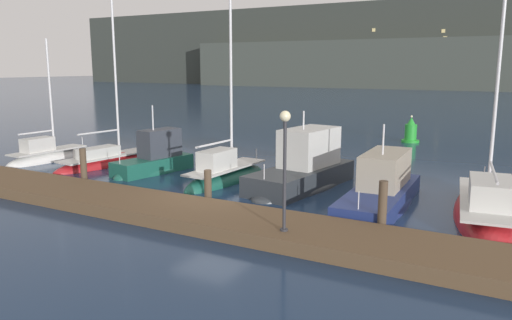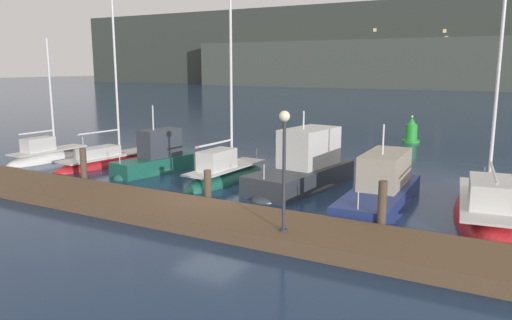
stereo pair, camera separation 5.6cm
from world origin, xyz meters
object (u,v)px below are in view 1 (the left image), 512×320
(sailboat_berth_4, at_px, (225,177))
(motorboat_berth_6, at_px, (380,198))
(sailboat_berth_2, at_px, (111,162))
(motorboat_berth_5, at_px, (303,175))
(dock_lamppost, at_px, (285,151))
(sailboat_berth_1, at_px, (48,158))
(motorboat_berth_3, at_px, (155,165))
(sailboat_berth_7, at_px, (487,213))
(channel_buoy, at_px, (411,132))

(sailboat_berth_4, height_order, motorboat_berth_6, sailboat_berth_4)
(sailboat_berth_2, bearing_deg, motorboat_berth_5, 1.88)
(motorboat_berth_6, relative_size, dock_lamppost, 2.06)
(sailboat_berth_1, relative_size, sailboat_berth_2, 0.72)
(sailboat_berth_2, distance_m, motorboat_berth_6, 15.13)
(motorboat_berth_5, bearing_deg, dock_lamppost, -70.59)
(sailboat_berth_4, relative_size, dock_lamppost, 2.45)
(motorboat_berth_3, relative_size, dock_lamppost, 1.37)
(motorboat_berth_3, bearing_deg, motorboat_berth_6, -2.57)
(sailboat_berth_7, height_order, dock_lamppost, sailboat_berth_7)
(sailboat_berth_1, distance_m, sailboat_berth_4, 11.54)
(channel_buoy, xyz_separation_m, dock_lamppost, (1.18, -22.82, 2.18))
(sailboat_berth_2, relative_size, motorboat_berth_3, 2.07)
(sailboat_berth_7, relative_size, channel_buoy, 5.69)
(sailboat_berth_2, bearing_deg, sailboat_berth_4, -3.03)
(motorboat_berth_6, xyz_separation_m, sailboat_berth_7, (3.74, 0.38, -0.16))
(motorboat_berth_5, bearing_deg, sailboat_berth_2, -178.12)
(sailboat_berth_4, xyz_separation_m, channel_buoy, (4.89, 16.55, 0.50))
(dock_lamppost, bearing_deg, motorboat_berth_5, 109.41)
(motorboat_berth_6, bearing_deg, sailboat_berth_7, 5.85)
(dock_lamppost, bearing_deg, sailboat_berth_4, 134.11)
(sailboat_berth_7, xyz_separation_m, dock_lamppost, (-5.09, -6.10, 2.73))
(motorboat_berth_5, distance_m, channel_buoy, 15.83)
(motorboat_berth_6, height_order, sailboat_berth_7, sailboat_berth_7)
(sailboat_berth_1, relative_size, motorboat_berth_5, 1.06)
(motorboat_berth_6, bearing_deg, dock_lamppost, -103.31)
(channel_buoy, bearing_deg, motorboat_berth_6, -81.59)
(sailboat_berth_2, xyz_separation_m, motorboat_berth_3, (3.48, -0.43, 0.25))
(sailboat_berth_4, distance_m, sailboat_berth_7, 11.17)
(sailboat_berth_4, height_order, dock_lamppost, sailboat_berth_4)
(sailboat_berth_4, distance_m, dock_lamppost, 9.13)
(sailboat_berth_4, bearing_deg, channel_buoy, 73.53)
(motorboat_berth_6, distance_m, channel_buoy, 17.29)
(sailboat_berth_4, bearing_deg, sailboat_berth_1, -177.08)
(motorboat_berth_3, height_order, motorboat_berth_6, motorboat_berth_3)
(motorboat_berth_5, bearing_deg, channel_buoy, 85.28)
(motorboat_berth_6, xyz_separation_m, channel_buoy, (-2.53, 17.10, 0.39))
(sailboat_berth_4, distance_m, channel_buoy, 17.27)
(sailboat_berth_4, bearing_deg, dock_lamppost, -45.89)
(motorboat_berth_3, distance_m, sailboat_berth_7, 15.37)
(sailboat_berth_1, bearing_deg, sailboat_berth_4, 2.92)
(sailboat_berth_4, height_order, motorboat_berth_5, sailboat_berth_4)
(sailboat_berth_2, distance_m, sailboat_berth_7, 18.85)
(sailboat_berth_2, relative_size, sailboat_berth_7, 0.95)
(sailboat_berth_1, xyz_separation_m, sailboat_berth_7, (22.69, 0.42, -0.02))
(sailboat_berth_7, bearing_deg, dock_lamppost, -129.87)
(motorboat_berth_6, bearing_deg, motorboat_berth_5, 160.93)
(channel_buoy, bearing_deg, motorboat_berth_5, -94.72)
(sailboat_berth_2, relative_size, channel_buoy, 5.39)
(dock_lamppost, bearing_deg, sailboat_berth_7, 50.13)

